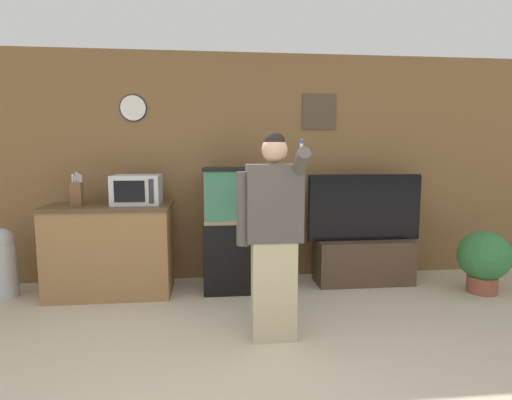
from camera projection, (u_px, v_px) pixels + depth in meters
wall_back_paneled at (224, 168)px, 4.64m from camera, size 10.00×0.08×2.60m
counter_island at (111, 250)px, 4.14m from camera, size 1.27×0.60×0.95m
microwave at (137, 190)px, 4.12m from camera, size 0.48×0.38×0.30m
knife_block at (77, 193)px, 4.01m from camera, size 0.10×0.10×0.34m
aquarium_on_stand at (241, 229)px, 4.29m from camera, size 0.80×0.48×1.32m
tv_on_stand at (363, 251)px, 4.52m from camera, size 1.30×0.40×1.24m
person_standing at (273, 234)px, 3.10m from camera, size 0.52×0.39×1.64m
potted_plant at (484, 258)px, 4.21m from camera, size 0.52×0.52×0.66m
trash_bin at (2, 262)px, 4.06m from camera, size 0.27×0.27×0.72m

